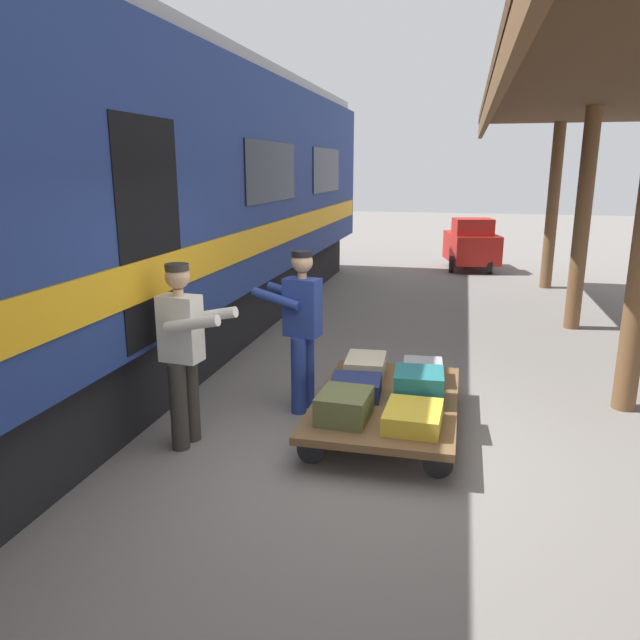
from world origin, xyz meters
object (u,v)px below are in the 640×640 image
Objects in this scene: luggage_cart at (386,402)px; suitcase_cream_canvas at (366,366)px; suitcase_gray_aluminum at (423,371)px; baggage_tug at (472,245)px; suitcase_teal_softside at (419,386)px; suitcase_olive_duffel at (344,406)px; porter_in_overalls at (301,325)px; suitcase_navy_fabric at (356,387)px; porter_by_door at (184,349)px; suitcase_yellow_case at (413,417)px; train_car at (7,217)px.

suitcase_cream_canvas is at bearing -62.80° from luggage_cart.
baggage_tug is (-0.55, -9.35, 0.21)m from suitcase_gray_aluminum.
suitcase_gray_aluminum reaches higher than luggage_cart.
suitcase_teal_softside is (-0.31, 0.00, 0.19)m from luggage_cart.
porter_in_overalls is (0.64, -0.88, 0.48)m from suitcase_olive_duffel.
baggage_tug reaches higher than suitcase_navy_fabric.
suitcase_teal_softside is 0.28× the size of porter_by_door.
porter_by_door is (2.06, 0.77, 0.45)m from suitcase_teal_softside.
baggage_tug is at bearing -96.68° from suitcase_navy_fabric.
porter_by_door reaches higher than suitcase_yellow_case.
suitcase_navy_fabric is 0.85m from suitcase_yellow_case.
suitcase_cream_canvas is 0.30× the size of baggage_tug.
suitcase_cream_canvas reaches higher than suitcase_yellow_case.
suitcase_cream_canvas is 0.33× the size of porter_by_door.
suitcase_gray_aluminum is at bearing -166.28° from porter_in_overalls.
porter_in_overalls is at bearing 79.42° from baggage_tug.
porter_by_door is at bearing 43.40° from suitcase_cream_canvas.
suitcase_yellow_case is (-0.61, 1.19, -0.02)m from suitcase_cream_canvas.
suitcase_gray_aluminum is 2.52m from porter_by_door.
suitcase_gray_aluminum is at bearing -146.40° from porter_by_door.
suitcase_olive_duffel is 0.30× the size of porter_by_door.
luggage_cart is 0.68m from suitcase_yellow_case.
suitcase_olive_duffel is 1.34m from suitcase_gray_aluminum.
train_car is at bearing 20.15° from suitcase_cream_canvas.
suitcase_olive_duffel is at bearing -173.03° from porter_by_door.
train_car is 4.39m from suitcase_gray_aluminum.
suitcase_cream_canvas is 0.61m from suitcase_gray_aluminum.
porter_by_door is (1.44, 0.77, 0.51)m from suitcase_navy_fabric.
baggage_tug reaches higher than suitcase_olive_duffel.
suitcase_olive_duffel is at bearing 0.00° from suitcase_yellow_case.
luggage_cart is 0.36m from suitcase_teal_softside.
suitcase_cream_canvas is at bearing -90.00° from suitcase_olive_duffel.
luggage_cart is at bearing -117.20° from suitcase_olive_duffel.
suitcase_teal_softside is 2.24m from porter_by_door.
suitcase_yellow_case is at bearing -179.82° from train_car.
suitcase_navy_fabric is at bearing 44.21° from suitcase_gray_aluminum.
suitcase_teal_softside reaches higher than suitcase_cream_canvas.
porter_in_overalls is 9.83m from baggage_tug.
baggage_tug is at bearing -112.81° from train_car.
luggage_cart is 0.69m from suitcase_cream_canvas.
porter_in_overalls reaches higher than suitcase_olive_duffel.
suitcase_olive_duffel is 10.61m from baggage_tug.
porter_in_overalls is (0.64, -0.29, 0.51)m from suitcase_navy_fabric.
luggage_cart is 0.68m from suitcase_gray_aluminum.
suitcase_teal_softside is at bearing -135.79° from suitcase_olive_duffel.
luggage_cart is at bearing -156.22° from porter_by_door.
suitcase_navy_fabric is 0.81× the size of suitcase_yellow_case.
suitcase_cream_canvas is (0.31, -0.59, 0.15)m from luggage_cart.
suitcase_gray_aluminum is 0.60m from suitcase_teal_softside.
suitcase_teal_softside is at bearing 180.00° from luggage_cart.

